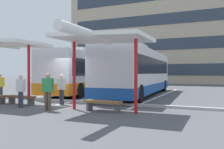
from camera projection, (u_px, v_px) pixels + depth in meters
ground_plane at (66, 103)px, 12.92m from camera, size 160.00×160.00×0.00m
terminal_building at (171, 27)px, 42.51m from camera, size 33.77×12.45×22.33m
coach_bus_0 at (87, 73)px, 19.48m from camera, size 3.69×11.41×3.48m
coach_bus_1 at (139, 73)px, 17.64m from camera, size 3.27×12.47×3.55m
lane_stripe_0 at (70, 92)px, 20.02m from camera, size 0.16×14.00×0.01m
lane_stripe_1 at (112, 94)px, 18.49m from camera, size 0.16×14.00×0.01m
lane_stripe_2 at (161, 96)px, 16.97m from camera, size 0.16×14.00×0.01m
waiting_shelter_0 at (1, 45)px, 12.26m from camera, size 4.13×4.58×3.32m
bench_1 at (21, 98)px, 12.31m from camera, size 1.83×0.66×0.45m
waiting_shelter_1 at (100, 39)px, 9.89m from camera, size 3.90×4.51×3.26m
bench_2 at (103, 103)px, 10.13m from camera, size 1.70×0.57×0.45m
platform_kerb at (70, 101)px, 13.28m from camera, size 44.00×0.24×0.12m
waiting_passenger_0 at (21, 89)px, 11.23m from camera, size 0.48×0.30×1.53m
waiting_passenger_1 at (62, 87)px, 12.32m from camera, size 0.50×0.36×1.56m
waiting_passenger_2 at (48, 89)px, 10.39m from camera, size 0.49×0.28×1.62m
waiting_passenger_3 at (0, 85)px, 14.49m from camera, size 0.37×0.51×1.58m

